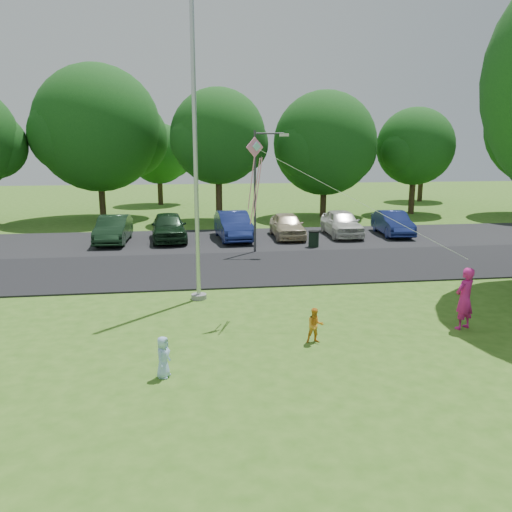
{
  "coord_description": "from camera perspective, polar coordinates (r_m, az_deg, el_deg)",
  "views": [
    {
      "loc": [
        -3.85,
        -10.81,
        4.82
      ],
      "look_at": [
        -1.75,
        4.0,
        1.6
      ],
      "focal_mm": 35.0,
      "sensor_mm": 36.0,
      "label": 1
    }
  ],
  "objects": [
    {
      "name": "ground",
      "position": [
        12.45,
        10.81,
        -10.86
      ],
      "size": [
        120.0,
        120.0,
        0.0
      ],
      "primitive_type": "plane",
      "color": "#3A691B",
      "rests_on": "ground"
    },
    {
      "name": "park_road",
      "position": [
        20.74,
        2.84,
        -1.22
      ],
      "size": [
        60.0,
        6.0,
        0.06
      ],
      "primitive_type": "cube",
      "color": "black",
      "rests_on": "ground"
    },
    {
      "name": "parking_strip",
      "position": [
        27.02,
        0.24,
        1.94
      ],
      "size": [
        42.0,
        7.0,
        0.06
      ],
      "primitive_type": "cube",
      "color": "black",
      "rests_on": "ground"
    },
    {
      "name": "flagpole",
      "position": [
        15.83,
        -6.9,
        9.69
      ],
      "size": [
        0.5,
        0.5,
        10.0
      ],
      "color": "#B7BABF",
      "rests_on": "ground"
    },
    {
      "name": "street_lamp",
      "position": [
        23.16,
        0.44,
        8.61
      ],
      "size": [
        1.58,
        0.42,
        5.64
      ],
      "rotation": [
        0.0,
        0.0,
        -0.17
      ],
      "color": "#3F3F44",
      "rests_on": "ground"
    },
    {
      "name": "trash_can",
      "position": [
        24.85,
        6.61,
        1.89
      ],
      "size": [
        0.54,
        0.54,
        0.85
      ],
      "rotation": [
        0.0,
        0.0,
        0.36
      ],
      "color": "black",
      "rests_on": "ground"
    },
    {
      "name": "tree_row",
      "position": [
        35.47,
        0.76,
        13.59
      ],
      "size": [
        64.35,
        11.94,
        10.88
      ],
      "color": "#332316",
      "rests_on": "ground"
    },
    {
      "name": "horizon_trees",
      "position": [
        45.39,
        2.0,
        11.49
      ],
      "size": [
        77.46,
        7.2,
        7.02
      ],
      "color": "#332316",
      "rests_on": "ground"
    },
    {
      "name": "parked_cars",
      "position": [
        26.97,
        -0.17,
        3.52
      ],
      "size": [
        16.94,
        4.73,
        1.49
      ],
      "color": "black",
      "rests_on": "ground"
    },
    {
      "name": "woman",
      "position": [
        14.67,
        22.73,
        -4.5
      ],
      "size": [
        0.74,
        0.62,
        1.71
      ],
      "primitive_type": "imported",
      "rotation": [
        0.0,
        0.0,
        3.55
      ],
      "color": "#CA1B7E",
      "rests_on": "ground"
    },
    {
      "name": "child_yellow",
      "position": [
        12.79,
        6.78,
        -7.9
      ],
      "size": [
        0.44,
        0.35,
        0.91
      ],
      "primitive_type": "imported",
      "rotation": [
        0.0,
        0.0,
        0.01
      ],
      "color": "orange",
      "rests_on": "ground"
    },
    {
      "name": "child_blue",
      "position": [
        11.07,
        -10.56,
        -11.28
      ],
      "size": [
        0.43,
        0.52,
        0.92
      ],
      "primitive_type": "imported",
      "rotation": [
        0.0,
        0.0,
        1.2
      ],
      "color": "#A3CBFA",
      "rests_on": "ground"
    },
    {
      "name": "kite",
      "position": [
        14.18,
        0.5,
        10.27
      ],
      "size": [
        5.72,
        2.3,
        3.21
      ],
      "rotation": [
        0.0,
        0.0,
        0.45
      ],
      "color": "pink",
      "rests_on": "ground"
    }
  ]
}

